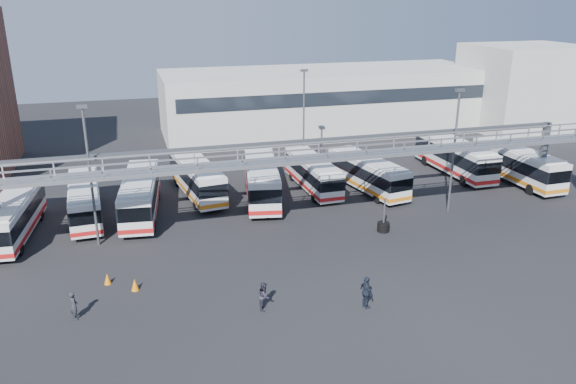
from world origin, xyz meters
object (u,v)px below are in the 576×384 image
object	(u,v)px
cone_left	(107,279)
cone_right	(135,284)
light_pole_mid	(454,145)
light_pole_left	(90,169)
bus_4	(261,178)
bus_6	(367,172)
pedestrian_b	(264,296)
tire_stack	(383,226)
pedestrian_d	(366,293)
bus_1	(85,199)
bus_5	(313,172)
bus_8	(455,156)
bus_2	(140,194)
light_pole_back	(304,114)
bus_9	(517,164)
bus_3	(197,177)
bus_0	(14,216)
pedestrian_a	(74,306)

from	to	relation	value
cone_left	cone_right	xyz separation A→B (m)	(1.63, -1.30, 0.03)
light_pole_mid	light_pole_left	bearing A→B (deg)	177.95
bus_4	light_pole_mid	bearing A→B (deg)	-16.11
bus_4	bus_6	world-z (taller)	bus_4
pedestrian_b	tire_stack	world-z (taller)	tire_stack
cone_right	tire_stack	distance (m)	18.97
pedestrian_b	cone_left	bearing A→B (deg)	79.28
light_pole_left	light_pole_mid	world-z (taller)	same
pedestrian_b	pedestrian_d	size ratio (longest dim) A/B	0.86
bus_1	bus_5	bearing A→B (deg)	1.91
light_pole_left	tire_stack	xyz separation A→B (m)	(20.88, -3.50, -5.28)
bus_6	bus_8	xyz separation A→B (m)	(10.48, 2.22, 0.16)
bus_8	bus_2	bearing A→B (deg)	-175.19
light_pole_mid	bus_6	distance (m)	9.01
light_pole_back	cone_left	xyz separation A→B (m)	(-19.28, -20.28, -5.37)
light_pole_left	bus_2	distance (m)	7.21
light_pole_back	bus_6	xyz separation A→B (m)	(3.53, -8.27, -3.99)
bus_9	bus_6	bearing A→B (deg)	171.93
light_pole_left	bus_3	distance (m)	12.62
bus_0	pedestrian_b	distance (m)	21.48
light_pole_mid	bus_9	world-z (taller)	light_pole_mid
light_pole_mid	bus_9	size ratio (longest dim) A/B	0.92
tire_stack	pedestrian_a	bearing A→B (deg)	-163.39
bus_1	bus_3	distance (m)	9.88
light_pole_back	tire_stack	size ratio (longest dim) A/B	3.84
bus_6	pedestrian_d	distance (m)	20.89
bus_5	cone_left	xyz separation A→B (m)	(-18.06, -13.59, -1.32)
pedestrian_a	cone_left	size ratio (longest dim) A/B	2.39
bus_8	pedestrian_a	world-z (taller)	bus_8
pedestrian_a	cone_right	xyz separation A→B (m)	(3.30, 2.44, -0.47)
light_pole_back	pedestrian_a	xyz separation A→B (m)	(-20.95, -24.01, -4.88)
bus_1	light_pole_left	bearing A→B (deg)	-82.60
bus_3	pedestrian_d	world-z (taller)	bus_3
light_pole_mid	bus_5	xyz separation A→B (m)	(-9.21, 8.31, -4.05)
pedestrian_d	cone_left	bearing A→B (deg)	56.05
pedestrian_d	tire_stack	xyz separation A→B (m)	(5.76, 9.88, -0.53)
bus_5	bus_6	world-z (taller)	bus_6
light_pole_mid	bus_4	bearing A→B (deg)	153.45
bus_6	cone_right	distance (m)	25.05
light_pole_back	bus_0	bearing A→B (deg)	-157.18
bus_4	bus_6	xyz separation A→B (m)	(9.88, -0.44, -0.19)
pedestrian_d	cone_left	world-z (taller)	pedestrian_d
light_pole_left	bus_9	bearing A→B (deg)	5.98
tire_stack	bus_8	bearing A→B (deg)	41.10
bus_1	tire_stack	distance (m)	23.72
light_pole_mid	bus_8	size ratio (longest dim) A/B	0.90
bus_0	bus_6	xyz separation A→B (m)	(29.45, 2.63, 0.02)
light_pole_mid	bus_1	distance (m)	30.03
bus_0	bus_9	size ratio (longest dim) A/B	0.94
light_pole_left	light_pole_back	size ratio (longest dim) A/B	1.00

